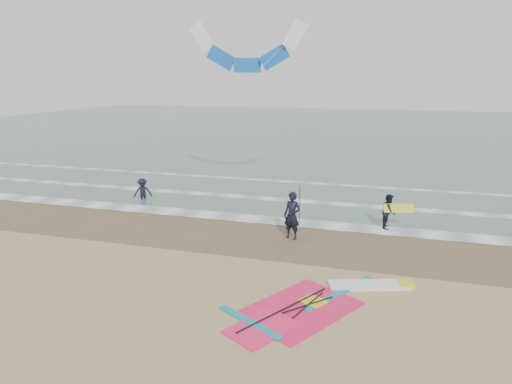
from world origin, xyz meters
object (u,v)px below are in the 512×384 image
(windsurf_rig, at_px, (321,302))
(surf_kite, at_px, (247,51))
(person_standing, at_px, (292,216))
(person_walking, at_px, (389,211))
(person_wading, at_px, (142,186))

(windsurf_rig, xyz_separation_m, surf_kite, (-6.14, 12.22, 7.94))
(person_standing, relative_size, surf_kite, 0.23)
(person_walking, bearing_deg, person_standing, 128.79)
(person_standing, height_order, person_wading, person_standing)
(person_standing, height_order, person_walking, person_standing)
(person_wading, relative_size, surf_kite, 0.18)
(windsurf_rig, xyz_separation_m, person_standing, (-2.04, 5.32, 0.97))
(person_wading, bearing_deg, surf_kite, 1.99)
(person_standing, bearing_deg, person_walking, 50.54)
(person_standing, distance_m, person_walking, 4.64)
(person_standing, xyz_separation_m, person_wading, (-9.24, 3.88, -0.24))
(windsurf_rig, height_order, person_wading, person_wading)
(windsurf_rig, distance_m, person_standing, 5.78)
(person_standing, distance_m, surf_kite, 10.64)
(windsurf_rig, relative_size, surf_kite, 0.65)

